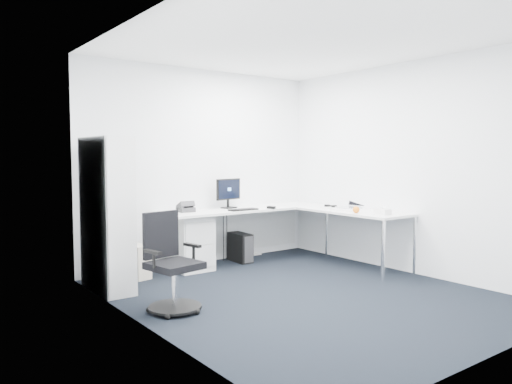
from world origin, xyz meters
TOP-DOWN VIEW (x-y plane):
  - ground at (0.00, 0.00)m, footprint 4.20×4.20m
  - ceiling at (0.00, 0.00)m, footprint 4.20×4.20m
  - wall_back at (0.00, 2.10)m, footprint 3.60×0.02m
  - wall_front at (0.00, -2.10)m, footprint 3.60×0.02m
  - wall_left at (-1.80, 0.00)m, footprint 0.02×4.20m
  - wall_right at (1.80, 0.00)m, footprint 0.02×4.20m
  - l_desk at (0.55, 1.40)m, footprint 2.63×1.47m
  - drawer_pedestal at (-0.39, 1.80)m, footprint 0.47×0.58m
  - bookshelf at (-1.62, 1.45)m, footprint 0.33×0.86m
  - task_chair at (-1.39, 0.31)m, footprint 0.62×0.62m
  - black_pc_tower at (0.43, 1.80)m, footprint 0.21×0.43m
  - beige_pc_tower at (-1.15, 1.81)m, footprint 0.27×0.46m
  - power_strip at (0.81, 2.04)m, footprint 0.33×0.07m
  - monitor at (0.28, 1.86)m, footprint 0.47×0.23m
  - black_keyboard at (0.28, 1.52)m, footprint 0.41×0.15m
  - mouse at (0.72, 1.45)m, footprint 0.10×0.12m
  - desk_phone at (-0.43, 1.82)m, footprint 0.21×0.21m
  - laptop at (1.63, 0.85)m, footprint 0.34×0.33m
  - white_keyboard at (1.33, 0.68)m, footprint 0.13×0.39m
  - headphones at (1.56, 1.14)m, footprint 0.14×0.20m
  - orange_fruit at (1.26, 0.38)m, footprint 0.09×0.09m
  - tissue_box at (1.41, 0.08)m, footprint 0.14×0.23m

SIDE VIEW (x-z plane):
  - ground at x=0.00m, z-range 0.00..0.00m
  - power_strip at x=0.81m, z-range 0.00..0.04m
  - black_pc_tower at x=0.43m, z-range 0.00..0.41m
  - beige_pc_tower at x=-1.15m, z-range 0.00..0.41m
  - drawer_pedestal at x=-0.39m, z-range 0.00..0.72m
  - l_desk at x=0.55m, z-range 0.00..0.77m
  - task_chair at x=-1.39m, z-range 0.00..0.96m
  - white_keyboard at x=1.33m, z-range 0.77..0.78m
  - black_keyboard at x=0.28m, z-range 0.77..0.79m
  - mouse at x=0.72m, z-range 0.77..0.80m
  - headphones at x=1.56m, z-range 0.77..0.82m
  - tissue_box at x=1.41m, z-range 0.77..0.84m
  - orange_fruit at x=1.26m, z-range 0.77..0.86m
  - desk_phone at x=-0.43m, z-range 0.77..0.91m
  - bookshelf at x=-1.62m, z-range 0.00..1.71m
  - laptop at x=1.63m, z-range 0.77..1.00m
  - monitor at x=0.28m, z-range 0.77..1.20m
  - wall_back at x=0.00m, z-range 0.00..2.70m
  - wall_front at x=0.00m, z-range 0.00..2.70m
  - wall_left at x=-1.80m, z-range 0.00..2.70m
  - wall_right at x=1.80m, z-range 0.00..2.70m
  - ceiling at x=0.00m, z-range 2.70..2.70m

